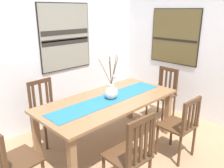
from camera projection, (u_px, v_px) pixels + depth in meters
name	position (u px, v px, depth m)	size (l,w,h in m)	color
ground_plane	(139.00, 160.00, 3.17)	(6.40, 6.40, 0.03)	#A37F5B
wall_back	(58.00, 47.00, 3.99)	(6.40, 0.12, 2.70)	silver
wall_side	(209.00, 47.00, 3.99)	(0.12, 6.40, 2.70)	silver
dining_table	(109.00, 105.00, 3.28)	(2.04, 0.96, 0.76)	#8E6642
table_runner	(109.00, 99.00, 3.25)	(1.88, 0.36, 0.01)	#236B93
centerpiece_vase	(111.00, 91.00, 3.22)	(0.24, 0.23, 0.63)	silver
chair_0	(11.00, 161.00, 2.35)	(0.45, 0.45, 0.92)	#4C301C
chair_1	(46.00, 110.00, 3.53)	(0.43, 0.43, 0.96)	#4C301C
chair_2	(131.00, 154.00, 2.42)	(0.44, 0.44, 0.99)	#4C301C
chair_3	(180.00, 126.00, 3.08)	(0.44, 0.44, 0.90)	#4C301C
chair_4	(163.00, 92.00, 4.26)	(0.44, 0.44, 0.95)	#4C301C
painting_on_back_wall	(65.00, 37.00, 3.98)	(1.01, 0.05, 1.14)	black
painting_on_side_wall	(175.00, 37.00, 4.34)	(0.05, 0.99, 1.03)	black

